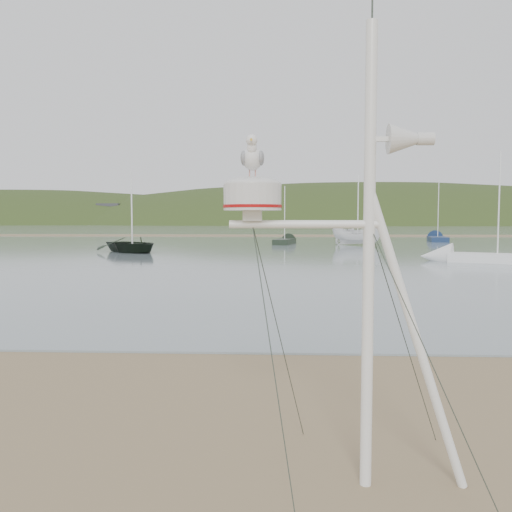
{
  "coord_description": "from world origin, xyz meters",
  "views": [
    {
      "loc": [
        2.08,
        -5.71,
        2.49
      ],
      "look_at": [
        1.78,
        1.0,
        2.02
      ],
      "focal_mm": 38.0,
      "sensor_mm": 36.0,
      "label": 1
    }
  ],
  "objects_px": {
    "mast_rig": "(361,355)",
    "boat_white": "(358,220)",
    "boat_dark": "(132,215)",
    "sailboat_blue_far": "(436,238)",
    "sailboat_white_near": "(464,257)",
    "sailboat_dark_mid": "(287,241)"
  },
  "relations": [
    {
      "from": "mast_rig",
      "to": "boat_white",
      "type": "distance_m",
      "value": 45.15
    },
    {
      "from": "mast_rig",
      "to": "boat_dark",
      "type": "xyz_separation_m",
      "value": [
        -11.34,
        33.52,
        1.47
      ]
    },
    {
      "from": "boat_dark",
      "to": "sailboat_blue_far",
      "type": "distance_m",
      "value": 35.17
    },
    {
      "from": "boat_dark",
      "to": "sailboat_white_near",
      "type": "xyz_separation_m",
      "value": [
        20.97,
        -7.61,
        -2.4
      ]
    },
    {
      "from": "boat_dark",
      "to": "sailboat_dark_mid",
      "type": "distance_m",
      "value": 18.18
    },
    {
      "from": "mast_rig",
      "to": "sailboat_dark_mid",
      "type": "height_order",
      "value": "sailboat_dark_mid"
    },
    {
      "from": "boat_white",
      "to": "sailboat_white_near",
      "type": "height_order",
      "value": "sailboat_white_near"
    },
    {
      "from": "boat_dark",
      "to": "boat_white",
      "type": "height_order",
      "value": "boat_dark"
    },
    {
      "from": "sailboat_white_near",
      "to": "sailboat_dark_mid",
      "type": "height_order",
      "value": "sailboat_white_near"
    },
    {
      "from": "sailboat_white_near",
      "to": "sailboat_dark_mid",
      "type": "distance_m",
      "value": 23.66
    },
    {
      "from": "mast_rig",
      "to": "boat_dark",
      "type": "relative_size",
      "value": 0.96
    },
    {
      "from": "sailboat_dark_mid",
      "to": "sailboat_blue_far",
      "type": "relative_size",
      "value": 0.83
    },
    {
      "from": "sailboat_white_near",
      "to": "mast_rig",
      "type": "bearing_deg",
      "value": -110.37
    },
    {
      "from": "boat_dark",
      "to": "sailboat_dark_mid",
      "type": "bearing_deg",
      "value": 6.61
    },
    {
      "from": "mast_rig",
      "to": "boat_white",
      "type": "relative_size",
      "value": 1.1
    },
    {
      "from": "mast_rig",
      "to": "sailboat_blue_far",
      "type": "bearing_deg",
      "value": 73.52
    },
    {
      "from": "boat_white",
      "to": "sailboat_blue_far",
      "type": "relative_size",
      "value": 0.63
    },
    {
      "from": "mast_rig",
      "to": "sailboat_dark_mid",
      "type": "relative_size",
      "value": 0.84
    },
    {
      "from": "mast_rig",
      "to": "sailboat_dark_mid",
      "type": "xyz_separation_m",
      "value": [
        -0.01,
        47.53,
        -0.94
      ]
    },
    {
      "from": "mast_rig",
      "to": "sailboat_white_near",
      "type": "xyz_separation_m",
      "value": [
        9.62,
        25.92,
        -0.94
      ]
    },
    {
      "from": "boat_white",
      "to": "sailboat_white_near",
      "type": "distance_m",
      "value": 19.17
    },
    {
      "from": "mast_rig",
      "to": "boat_white",
      "type": "bearing_deg",
      "value": 81.93
    }
  ]
}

